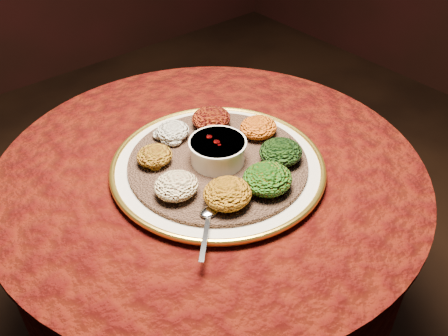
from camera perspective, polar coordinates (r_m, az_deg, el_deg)
table at (r=1.23m, az=-1.48°, el=-6.39°), size 0.96×0.96×0.73m
platter at (r=1.09m, az=-0.71°, el=0.17°), size 0.56×0.56×0.02m
injera at (r=1.08m, az=-0.71°, el=0.62°), size 0.48×0.48×0.01m
stew_bowl at (r=1.06m, az=-0.73°, el=2.10°), size 0.12×0.12×0.05m
spoon at (r=0.94m, az=-1.77°, el=-5.45°), size 0.11×0.11×0.01m
portion_ayib at (r=1.15m, az=-5.89°, el=4.21°), size 0.08×0.07×0.04m
portion_kitfo at (r=1.18m, az=-1.48°, el=5.69°), size 0.09×0.09×0.04m
portion_tikil at (r=1.15m, az=3.95°, el=4.65°), size 0.09×0.08×0.04m
portion_gomen at (r=1.07m, az=6.50°, el=1.82°), size 0.10×0.09×0.05m
portion_mixveg at (r=1.00m, az=4.98°, el=-1.25°), size 0.10×0.10×0.05m
portion_kik at (r=0.96m, az=0.40°, el=-2.94°), size 0.10×0.09×0.05m
portion_timatim at (r=0.99m, az=-5.47°, el=-2.03°), size 0.09×0.09×0.04m
portion_shiro at (r=1.07m, az=-7.94°, el=1.40°), size 0.08×0.07×0.04m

